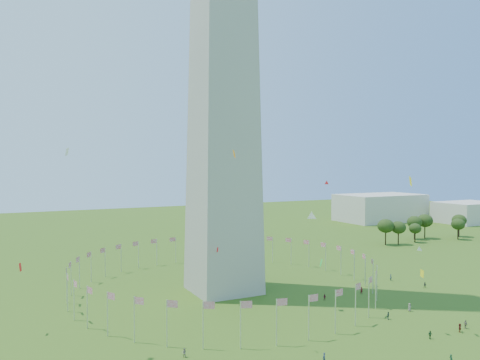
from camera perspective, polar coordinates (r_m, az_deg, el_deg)
name	(u,v)px	position (r m, az deg, el deg)	size (l,w,h in m)	color
ground	(342,360)	(89.90, 12.27, -20.65)	(600.00, 600.00, 0.00)	#315213
flag_ring	(223,274)	(129.38, -2.03, -11.43)	(80.24, 80.24, 9.00)	silver
gov_building_east_a	(380,208)	(295.99, 16.70, -3.23)	(50.00, 30.00, 16.00)	beige
gov_building_east_b	(468,212)	(305.84, 26.06, -3.56)	(35.00, 25.00, 12.00)	beige
crowd	(407,339)	(100.16, 19.73, -17.76)	(97.16, 73.94, 2.01)	#37184A
kites_aloft	(293,222)	(106.02, 6.48, -5.12)	(124.34, 68.14, 33.17)	white
tree_line_east	(422,229)	(226.18, 21.31, -5.61)	(53.95, 15.82, 11.06)	#2F4A18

